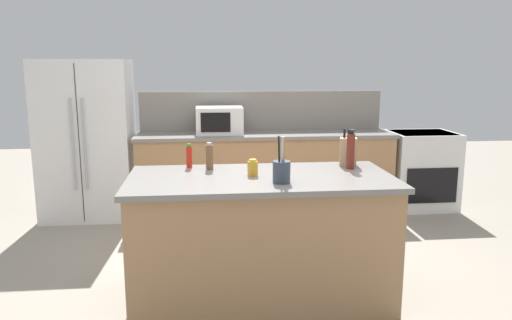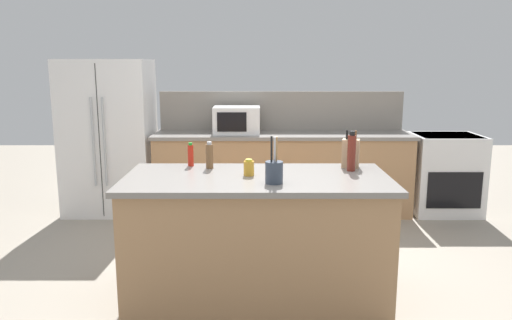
% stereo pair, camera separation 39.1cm
% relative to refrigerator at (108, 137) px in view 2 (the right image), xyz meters
% --- Properties ---
extents(ground_plane, '(14.00, 14.00, 0.00)m').
position_rel_refrigerator_xyz_m(ground_plane, '(1.72, -2.25, -0.89)').
color(ground_plane, gray).
extents(back_counter_run, '(2.96, 0.66, 0.94)m').
position_rel_refrigerator_xyz_m(back_counter_run, '(2.02, -0.05, -0.42)').
color(back_counter_run, '#A87C54').
rests_on(back_counter_run, ground_plane).
extents(wall_backsplash, '(2.92, 0.03, 0.46)m').
position_rel_refrigerator_xyz_m(wall_backsplash, '(2.02, 0.27, 0.28)').
color(wall_backsplash, gray).
rests_on(wall_backsplash, back_counter_run).
extents(kitchen_island, '(1.91, 0.92, 0.94)m').
position_rel_refrigerator_xyz_m(kitchen_island, '(1.72, -2.25, -0.42)').
color(kitchen_island, '#A87C54').
rests_on(kitchen_island, ground_plane).
extents(refrigerator, '(0.99, 0.75, 1.78)m').
position_rel_refrigerator_xyz_m(refrigerator, '(0.00, 0.00, 0.00)').
color(refrigerator, white).
rests_on(refrigerator, ground_plane).
extents(range_oven, '(0.76, 0.65, 0.92)m').
position_rel_refrigerator_xyz_m(range_oven, '(3.92, -0.05, -0.42)').
color(range_oven, white).
rests_on(range_oven, ground_plane).
extents(microwave, '(0.53, 0.39, 0.31)m').
position_rel_refrigerator_xyz_m(microwave, '(1.49, -0.05, 0.20)').
color(microwave, white).
rests_on(microwave, back_counter_run).
extents(knife_block, '(0.15, 0.13, 0.29)m').
position_rel_refrigerator_xyz_m(knife_block, '(2.44, -1.94, 0.17)').
color(knife_block, tan).
rests_on(knife_block, kitchen_island).
extents(utensil_crock, '(0.12, 0.12, 0.32)m').
position_rel_refrigerator_xyz_m(utensil_crock, '(1.83, -2.46, 0.13)').
color(utensil_crock, '#333D4C').
rests_on(utensil_crock, kitchen_island).
extents(honey_jar, '(0.08, 0.08, 0.12)m').
position_rel_refrigerator_xyz_m(honey_jar, '(1.66, -2.23, 0.11)').
color(honey_jar, gold).
rests_on(honey_jar, kitchen_island).
extents(vinegar_bottle, '(0.06, 0.06, 0.30)m').
position_rel_refrigerator_xyz_m(vinegar_bottle, '(2.43, -2.07, 0.19)').
color(vinegar_bottle, maroon).
rests_on(vinegar_bottle, kitchen_island).
extents(hot_sauce_bottle, '(0.05, 0.05, 0.19)m').
position_rel_refrigerator_xyz_m(hot_sauce_bottle, '(1.20, -1.89, 0.14)').
color(hot_sauce_bottle, red).
rests_on(hot_sauce_bottle, kitchen_island).
extents(pepper_grinder, '(0.06, 0.06, 0.21)m').
position_rel_refrigerator_xyz_m(pepper_grinder, '(1.35, -1.98, 0.15)').
color(pepper_grinder, brown).
rests_on(pepper_grinder, kitchen_island).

